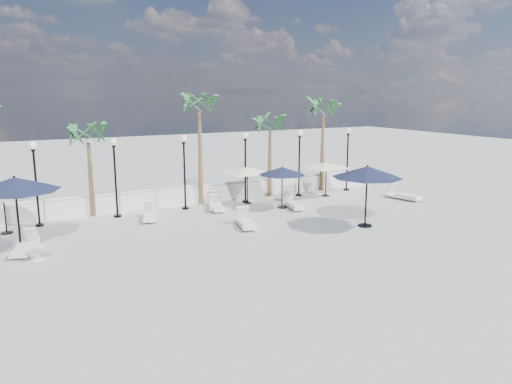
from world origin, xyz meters
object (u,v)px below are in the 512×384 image
lounger_5 (294,204)px  parasol_cream_sq_b (326,163)px  lounger_6 (215,203)px  lounger_7 (404,195)px  lounger_4 (216,206)px  lounger_2 (150,215)px  parasol_cream_sq_a (247,167)px  lounger_3 (245,222)px  lounger_1 (25,247)px  parasol_cream_small (3,195)px  parasol_navy_left (15,185)px  parasol_navy_mid (282,171)px  parasol_navy_right (367,172)px

lounger_5 → parasol_cream_sq_b: size_ratio=0.48×
lounger_6 → lounger_7: (10.23, -3.12, 0.00)m
lounger_4 → parasol_cream_sq_b: parasol_cream_sq_b is taller
lounger_2 → parasol_cream_sq_a: parasol_cream_sq_a is taller
lounger_3 → parasol_cream_sq_a: 5.17m
lounger_1 → parasol_cream_small: size_ratio=1.01×
lounger_4 → parasol_cream_sq_a: (2.16, 0.69, 1.75)m
parasol_navy_left → lounger_1: bearing=-72.4°
lounger_3 → parasol_cream_sq_b: parasol_cream_sq_b is taller
lounger_6 → parasol_navy_mid: size_ratio=0.85×
lounger_4 → lounger_7: 10.68m
lounger_6 → parasol_navy_mid: parasol_navy_mid is taller
lounger_6 → parasol_cream_sq_b: (6.94, -0.23, 1.71)m
lounger_5 → parasol_navy_right: size_ratio=0.64×
lounger_4 → parasol_cream_small: bearing=-169.6°
parasol_navy_right → lounger_1: bearing=167.1°
lounger_5 → lounger_7: (6.62, -1.14, 0.01)m
lounger_5 → parasol_cream_small: (-13.39, 1.91, 1.46)m
lounger_6 → parasol_cream_sq_b: parasol_cream_sq_b is taller
lounger_5 → lounger_7: size_ratio=0.95×
lounger_5 → parasol_navy_mid: (-0.48, 0.38, 1.70)m
parasol_cream_sq_a → lounger_4: bearing=-162.4°
parasol_navy_mid → parasol_navy_right: size_ratio=0.78×
lounger_3 → lounger_4: bearing=101.9°
lounger_4 → parasol_navy_mid: (3.23, -1.17, 1.72)m
lounger_3 → lounger_7: lounger_7 is taller
lounger_1 → lounger_7: lounger_7 is taller
lounger_1 → lounger_2: bearing=44.5°
parasol_navy_right → lounger_6: bearing=124.9°
parasol_cream_sq_b → lounger_4: bearing=-178.3°
lounger_5 → lounger_3: bearing=-139.7°
parasol_navy_left → lounger_7: bearing=-0.6°
lounger_5 → parasol_cream_sq_b: bearing=40.2°
parasol_navy_left → parasol_cream_small: size_ratio=1.66×
lounger_1 → parasol_navy_mid: (12.39, 1.74, 1.70)m
lounger_4 → lounger_5: lounger_5 is taller
lounger_7 → parasol_navy_mid: 7.46m
parasol_navy_left → parasol_cream_sq_b: 16.58m
lounger_3 → parasol_cream_sq_b: bearing=42.3°
lounger_6 → parasol_navy_right: 8.24m
lounger_2 → parasol_navy_right: bearing=-18.6°
lounger_1 → lounger_6: size_ratio=0.96×
parasol_navy_mid → parasol_cream_sq_b: (3.82, 1.37, 0.02)m
lounger_2 → parasol_navy_left: size_ratio=0.61×
parasol_navy_mid → parasol_cream_sq_b: bearing=19.8°
lounger_6 → parasol_cream_sq_a: bearing=27.4°
lounger_2 → parasol_cream_sq_b: size_ratio=0.47×
lounger_2 → parasol_navy_mid: (6.80, -0.89, 1.70)m
lounger_1 → parasol_navy_right: 14.34m
lounger_5 → lounger_7: 6.72m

